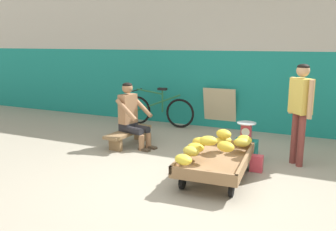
{
  "coord_description": "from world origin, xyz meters",
  "views": [
    {
      "loc": [
        1.56,
        -3.99,
        1.85
      ],
      "look_at": [
        -0.57,
        0.73,
        0.75
      ],
      "focal_mm": 37.48,
      "sensor_mm": 36.0,
      "label": 1
    }
  ],
  "objects_px": {
    "plastic_crate": "(245,149)",
    "customer_adult": "(300,103)",
    "weighing_scale": "(246,131)",
    "bicycle_near_left": "(158,110)",
    "vendor_seated": "(132,115)",
    "shopping_bag": "(256,163)",
    "sign_board": "(220,108)",
    "low_bench": "(128,134)",
    "banana_cart": "(216,161)"
  },
  "relations": [
    {
      "from": "low_bench",
      "to": "sign_board",
      "type": "height_order",
      "value": "sign_board"
    },
    {
      "from": "low_bench",
      "to": "vendor_seated",
      "type": "height_order",
      "value": "vendor_seated"
    },
    {
      "from": "banana_cart",
      "to": "low_bench",
      "type": "xyz_separation_m",
      "value": [
        -1.9,
        0.88,
        -0.04
      ]
    },
    {
      "from": "low_bench",
      "to": "customer_adult",
      "type": "xyz_separation_m",
      "value": [
        2.87,
        0.16,
        0.75
      ]
    },
    {
      "from": "customer_adult",
      "to": "plastic_crate",
      "type": "bearing_deg",
      "value": -177.38
    },
    {
      "from": "plastic_crate",
      "to": "bicycle_near_left",
      "type": "height_order",
      "value": "bicycle_near_left"
    },
    {
      "from": "customer_adult",
      "to": "banana_cart",
      "type": "bearing_deg",
      "value": -132.98
    },
    {
      "from": "bicycle_near_left",
      "to": "customer_adult",
      "type": "height_order",
      "value": "customer_adult"
    },
    {
      "from": "banana_cart",
      "to": "customer_adult",
      "type": "distance_m",
      "value": 1.58
    },
    {
      "from": "vendor_seated",
      "to": "sign_board",
      "type": "distance_m",
      "value": 2.19
    },
    {
      "from": "plastic_crate",
      "to": "shopping_bag",
      "type": "distance_m",
      "value": 0.57
    },
    {
      "from": "banana_cart",
      "to": "weighing_scale",
      "type": "distance_m",
      "value": 1.04
    },
    {
      "from": "low_bench",
      "to": "vendor_seated",
      "type": "distance_m",
      "value": 0.38
    },
    {
      "from": "bicycle_near_left",
      "to": "sign_board",
      "type": "xyz_separation_m",
      "value": [
        1.31,
        0.33,
        0.09
      ]
    },
    {
      "from": "banana_cart",
      "to": "sign_board",
      "type": "bearing_deg",
      "value": 105.2
    },
    {
      "from": "weighing_scale",
      "to": "vendor_seated",
      "type": "bearing_deg",
      "value": -176.02
    },
    {
      "from": "banana_cart",
      "to": "shopping_bag",
      "type": "height_order",
      "value": "banana_cart"
    },
    {
      "from": "vendor_seated",
      "to": "customer_adult",
      "type": "bearing_deg",
      "value": 3.63
    },
    {
      "from": "banana_cart",
      "to": "low_bench",
      "type": "bearing_deg",
      "value": 155.22
    },
    {
      "from": "plastic_crate",
      "to": "customer_adult",
      "type": "relative_size",
      "value": 0.24
    },
    {
      "from": "shopping_bag",
      "to": "bicycle_near_left",
      "type": "bearing_deg",
      "value": 142.42
    },
    {
      "from": "vendor_seated",
      "to": "plastic_crate",
      "type": "distance_m",
      "value": 2.06
    },
    {
      "from": "bicycle_near_left",
      "to": "plastic_crate",
      "type": "bearing_deg",
      "value": -32.51
    },
    {
      "from": "low_bench",
      "to": "weighing_scale",
      "type": "height_order",
      "value": "weighing_scale"
    },
    {
      "from": "sign_board",
      "to": "customer_adult",
      "type": "relative_size",
      "value": 0.58
    },
    {
      "from": "bicycle_near_left",
      "to": "vendor_seated",
      "type": "bearing_deg",
      "value": -81.21
    },
    {
      "from": "weighing_scale",
      "to": "bicycle_near_left",
      "type": "relative_size",
      "value": 0.18
    },
    {
      "from": "banana_cart",
      "to": "plastic_crate",
      "type": "distance_m",
      "value": 1.02
    },
    {
      "from": "weighing_scale",
      "to": "bicycle_near_left",
      "type": "xyz_separation_m",
      "value": [
        -2.25,
        1.44,
        -0.1
      ]
    },
    {
      "from": "low_bench",
      "to": "weighing_scale",
      "type": "relative_size",
      "value": 3.74
    },
    {
      "from": "banana_cart",
      "to": "weighing_scale",
      "type": "relative_size",
      "value": 4.96
    },
    {
      "from": "plastic_crate",
      "to": "weighing_scale",
      "type": "relative_size",
      "value": 1.2
    },
    {
      "from": "plastic_crate",
      "to": "vendor_seated",
      "type": "bearing_deg",
      "value": -175.99
    },
    {
      "from": "bicycle_near_left",
      "to": "low_bench",
      "type": "bearing_deg",
      "value": -84.19
    },
    {
      "from": "plastic_crate",
      "to": "customer_adult",
      "type": "distance_m",
      "value": 1.11
    },
    {
      "from": "weighing_scale",
      "to": "banana_cart",
      "type": "bearing_deg",
      "value": -100.94
    },
    {
      "from": "weighing_scale",
      "to": "sign_board",
      "type": "relative_size",
      "value": 0.34
    },
    {
      "from": "vendor_seated",
      "to": "sign_board",
      "type": "xyz_separation_m",
      "value": [
        1.07,
        1.91,
        -0.13
      ]
    },
    {
      "from": "customer_adult",
      "to": "shopping_bag",
      "type": "height_order",
      "value": "customer_adult"
    },
    {
      "from": "vendor_seated",
      "to": "shopping_bag",
      "type": "relative_size",
      "value": 4.75
    },
    {
      "from": "banana_cart",
      "to": "bicycle_near_left",
      "type": "height_order",
      "value": "bicycle_near_left"
    },
    {
      "from": "vendor_seated",
      "to": "customer_adult",
      "type": "xyz_separation_m",
      "value": [
        2.78,
        0.18,
        0.38
      ]
    },
    {
      "from": "bicycle_near_left",
      "to": "customer_adult",
      "type": "bearing_deg",
      "value": -24.86
    },
    {
      "from": "vendor_seated",
      "to": "banana_cart",
      "type": "bearing_deg",
      "value": -25.25
    },
    {
      "from": "plastic_crate",
      "to": "bicycle_near_left",
      "type": "bearing_deg",
      "value": 147.49
    },
    {
      "from": "plastic_crate",
      "to": "sign_board",
      "type": "distance_m",
      "value": 2.02
    },
    {
      "from": "plastic_crate",
      "to": "shopping_bag",
      "type": "xyz_separation_m",
      "value": [
        0.27,
        -0.51,
        -0.03
      ]
    },
    {
      "from": "banana_cart",
      "to": "bicycle_near_left",
      "type": "bearing_deg",
      "value": 130.25
    },
    {
      "from": "sign_board",
      "to": "shopping_bag",
      "type": "height_order",
      "value": "sign_board"
    },
    {
      "from": "shopping_bag",
      "to": "banana_cart",
      "type": "bearing_deg",
      "value": -133.25
    }
  ]
}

